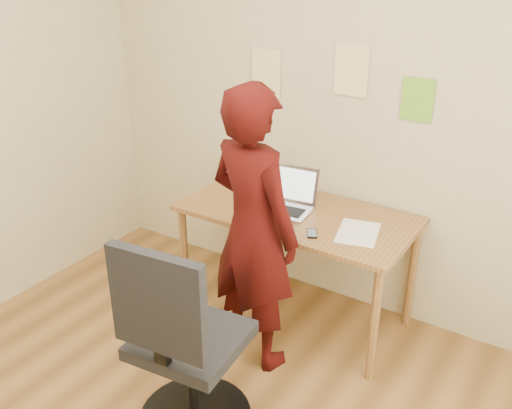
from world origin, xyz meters
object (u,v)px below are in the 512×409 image
Objects in this scene: phone at (312,233)px; person at (253,230)px; laptop at (286,200)px; office_chair at (183,355)px; desk at (297,224)px.

phone is 0.07× the size of person.
office_chair is at bearing -91.01° from laptop.
phone is 0.34m from person.
person reaches higher than laptop.
desk is 0.31m from phone.
person is at bearing -162.05° from phone.
office_chair reaches higher than desk.
phone is at bearing -119.92° from person.
desk is 3.88× the size of laptop.
office_chair is at bearing -88.21° from desk.
phone is (0.21, -0.21, 0.09)m from desk.
laptop is at bearing 176.24° from desk.
person reaches higher than desk.
laptop is 0.22× the size of person.
person is at bearing -88.86° from laptop.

